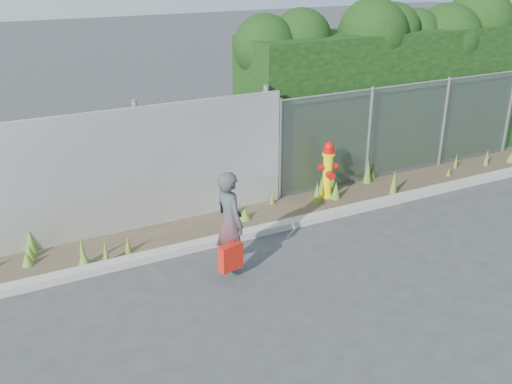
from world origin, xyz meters
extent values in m
plane|color=#363638|center=(0.00, 0.00, 0.00)|extent=(80.00, 80.00, 0.00)
cube|color=gray|center=(0.00, 1.80, 0.06)|extent=(16.00, 0.22, 0.12)
cube|color=#413425|center=(0.00, 2.40, 0.01)|extent=(16.00, 1.20, 0.01)
cone|color=#41651E|center=(-2.99, 2.07, 0.27)|extent=(0.14, 0.14, 0.53)
cone|color=#41651E|center=(-2.26, 2.17, 0.15)|extent=(0.12, 0.12, 0.30)
cone|color=#41651E|center=(1.97, 2.87, 0.18)|extent=(0.11, 0.11, 0.35)
cone|color=#41651E|center=(-3.77, 2.48, 0.12)|extent=(0.20, 0.20, 0.23)
cone|color=#41651E|center=(-3.65, 2.96, 0.19)|extent=(0.22, 0.22, 0.37)
cone|color=#41651E|center=(3.12, 2.85, 0.26)|extent=(0.17, 0.17, 0.53)
cone|color=#41651E|center=(0.79, 2.81, 0.17)|extent=(0.09, 0.09, 0.34)
cone|color=#41651E|center=(4.97, 2.35, 0.10)|extent=(0.11, 0.11, 0.19)
cone|color=#41651E|center=(5.48, 2.65, 0.18)|extent=(0.08, 0.08, 0.35)
cone|color=#41651E|center=(3.23, 2.13, 0.25)|extent=(0.16, 0.16, 0.51)
cone|color=#41651E|center=(-0.06, 2.72, 0.11)|extent=(0.17, 0.17, 0.23)
cone|color=#41651E|center=(-2.99, 2.05, 0.13)|extent=(0.23, 0.23, 0.25)
cone|color=#41651E|center=(6.92, 2.35, 0.12)|extent=(0.20, 0.20, 0.24)
cone|color=#41651E|center=(2.36, 3.00, 0.10)|extent=(0.21, 0.21, 0.20)
cone|color=#41651E|center=(2.03, 2.44, 0.18)|extent=(0.19, 0.19, 0.36)
cone|color=#41651E|center=(-3.72, 2.70, 0.13)|extent=(0.20, 0.20, 0.26)
cone|color=#41651E|center=(6.23, 2.45, 0.20)|extent=(0.11, 0.11, 0.41)
cone|color=#41651E|center=(-2.66, 1.98, 0.22)|extent=(0.11, 0.11, 0.43)
cone|color=#41651E|center=(1.60, 2.47, 0.22)|extent=(0.17, 0.17, 0.45)
cone|color=#41651E|center=(0.00, 2.42, 0.11)|extent=(0.24, 0.24, 0.22)
cone|color=#41651E|center=(3.37, 2.98, 0.13)|extent=(0.15, 0.15, 0.27)
cone|color=#41651E|center=(-1.25, 3.04, 0.12)|extent=(0.09, 0.09, 0.24)
cube|color=silver|center=(-3.25, 3.00, 1.10)|extent=(8.50, 0.08, 2.20)
cylinder|color=gray|center=(-1.70, 3.12, 1.15)|extent=(0.10, 0.10, 2.30)
cylinder|color=gray|center=(0.80, 3.12, 1.15)|extent=(0.10, 0.10, 2.30)
cube|color=gray|center=(4.25, 3.00, 1.00)|extent=(6.50, 0.03, 2.00)
cylinder|color=gray|center=(4.25, 3.00, 2.00)|extent=(6.50, 0.04, 0.04)
cylinder|color=gray|center=(1.05, 3.00, 1.02)|extent=(0.07, 0.07, 2.05)
cylinder|color=gray|center=(3.20, 3.00, 1.02)|extent=(0.07, 0.07, 2.05)
cylinder|color=gray|center=(5.30, 3.00, 1.02)|extent=(0.07, 0.07, 2.05)
cylinder|color=gray|center=(7.40, 3.00, 1.02)|extent=(0.07, 0.07, 2.05)
cube|color=black|center=(4.55, 4.00, 1.50)|extent=(7.30, 1.60, 3.00)
sphere|color=black|center=(1.38, 4.26, 2.81)|extent=(1.29, 1.29, 1.29)
sphere|color=black|center=(2.19, 4.18, 2.92)|extent=(1.25, 1.25, 1.25)
sphere|color=black|center=(2.78, 3.81, 2.43)|extent=(1.11, 1.11, 1.11)
sphere|color=black|center=(3.81, 3.91, 2.96)|extent=(1.51, 1.51, 1.51)
sphere|color=black|center=(4.47, 4.02, 2.99)|extent=(1.18, 1.18, 1.18)
sphere|color=black|center=(5.22, 4.14, 2.85)|extent=(1.14, 1.14, 1.14)
sphere|color=black|center=(6.03, 3.95, 2.72)|extent=(1.60, 1.60, 1.60)
sphere|color=black|center=(7.11, 4.05, 3.00)|extent=(1.63, 1.63, 1.63)
cylinder|color=yellow|center=(1.93, 2.63, 0.03)|extent=(0.30, 0.30, 0.06)
cylinder|color=yellow|center=(1.93, 2.63, 0.45)|extent=(0.19, 0.19, 0.90)
cylinder|color=yellow|center=(1.93, 2.63, 0.92)|extent=(0.25, 0.25, 0.05)
cylinder|color=#B20F0A|center=(1.93, 2.63, 0.99)|extent=(0.22, 0.22, 0.11)
sphere|color=#B20F0A|center=(1.93, 2.63, 1.06)|extent=(0.20, 0.20, 0.20)
cylinder|color=#B20F0A|center=(1.93, 2.63, 1.17)|extent=(0.05, 0.05, 0.05)
cylinder|color=#B20F0A|center=(1.79, 2.63, 0.65)|extent=(0.11, 0.12, 0.12)
cylinder|color=#B20F0A|center=(2.08, 2.63, 0.65)|extent=(0.11, 0.12, 0.12)
cylinder|color=#B20F0A|center=(1.93, 2.48, 0.53)|extent=(0.16, 0.13, 0.16)
imported|color=#0F595F|center=(-0.99, 0.93, 0.81)|extent=(0.44, 0.62, 1.63)
cube|color=#B9280A|center=(-1.11, 0.65, 0.39)|extent=(0.37, 0.14, 0.41)
cylinder|color=#B9280A|center=(-1.11, 0.65, 0.67)|extent=(0.18, 0.02, 0.02)
cube|color=black|center=(-0.92, 1.16, 0.96)|extent=(0.22, 0.09, 0.17)
camera|label=1|loc=(-4.19, -6.10, 4.54)|focal=40.00mm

